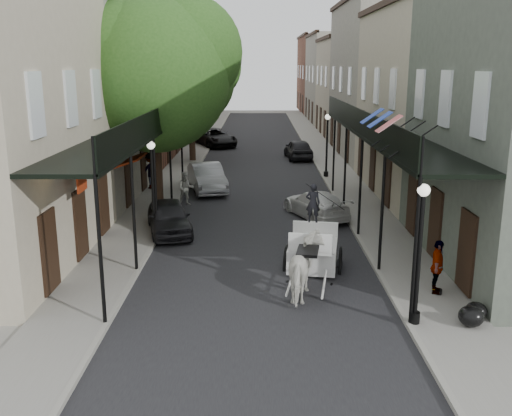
{
  "coord_description": "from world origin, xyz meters",
  "views": [
    {
      "loc": [
        0.01,
        -15.73,
        6.69
      ],
      "look_at": [
        -0.06,
        4.37,
        1.6
      ],
      "focal_mm": 40.0,
      "sensor_mm": 36.0,
      "label": 1
    }
  ],
  "objects_px": {
    "tree_far": "(196,77)",
    "car_left_mid": "(207,178)",
    "lamppost_left": "(153,187)",
    "car_left_near": "(169,217)",
    "car_left_far": "(215,137)",
    "lamppost_right_near": "(419,253)",
    "carriage": "(314,231)",
    "car_right_far": "(298,149)",
    "lamppost_right_far": "(327,144)",
    "pedestrian_sidewalk_left": "(151,171)",
    "tree_near": "(163,69)",
    "car_right_near": "(316,204)",
    "horse": "(307,268)",
    "pedestrian_sidewalk_right": "(437,267)",
    "pedestrian_walking": "(186,189)"
  },
  "relations": [
    {
      "from": "lamppost_right_near",
      "to": "car_left_near",
      "type": "height_order",
      "value": "lamppost_right_near"
    },
    {
      "from": "carriage",
      "to": "pedestrian_sidewalk_right",
      "type": "distance_m",
      "value": 4.36
    },
    {
      "from": "pedestrian_sidewalk_right",
      "to": "pedestrian_sidewalk_left",
      "type": "bearing_deg",
      "value": 57.33
    },
    {
      "from": "pedestrian_sidewalk_left",
      "to": "car_left_mid",
      "type": "distance_m",
      "value": 3.08
    },
    {
      "from": "pedestrian_sidewalk_right",
      "to": "car_right_far",
      "type": "distance_m",
      "value": 25.34
    },
    {
      "from": "car_left_near",
      "to": "car_left_far",
      "type": "bearing_deg",
      "value": 75.75
    },
    {
      "from": "pedestrian_sidewalk_right",
      "to": "lamppost_left",
      "type": "bearing_deg",
      "value": 77.56
    },
    {
      "from": "pedestrian_sidewalk_left",
      "to": "lamppost_right_far",
      "type": "bearing_deg",
      "value": 160.6
    },
    {
      "from": "pedestrian_walking",
      "to": "pedestrian_sidewalk_left",
      "type": "relative_size",
      "value": 0.84
    },
    {
      "from": "tree_near",
      "to": "lamppost_left",
      "type": "xyz_separation_m",
      "value": [
        0.1,
        -4.18,
        -4.44
      ]
    },
    {
      "from": "tree_near",
      "to": "car_right_far",
      "type": "relative_size",
      "value": 2.27
    },
    {
      "from": "tree_near",
      "to": "car_left_far",
      "type": "distance_m",
      "value": 22.37
    },
    {
      "from": "car_right_near",
      "to": "horse",
      "type": "bearing_deg",
      "value": 61.08
    },
    {
      "from": "tree_near",
      "to": "lamppost_left",
      "type": "distance_m",
      "value": 6.1
    },
    {
      "from": "tree_near",
      "to": "car_right_near",
      "type": "height_order",
      "value": "tree_near"
    },
    {
      "from": "tree_far",
      "to": "car_left_mid",
      "type": "bearing_deg",
      "value": -81.29
    },
    {
      "from": "tree_far",
      "to": "pedestrian_sidewalk_left",
      "type": "relative_size",
      "value": 4.43
    },
    {
      "from": "lamppost_left",
      "to": "car_right_near",
      "type": "height_order",
      "value": "lamppost_left"
    },
    {
      "from": "pedestrian_walking",
      "to": "pedestrian_sidewalk_left",
      "type": "distance_m",
      "value": 4.06
    },
    {
      "from": "carriage",
      "to": "pedestrian_sidewalk_left",
      "type": "bearing_deg",
      "value": 132.7
    },
    {
      "from": "tree_near",
      "to": "car_left_far",
      "type": "bearing_deg",
      "value": 88.42
    },
    {
      "from": "horse",
      "to": "pedestrian_walking",
      "type": "height_order",
      "value": "horse"
    },
    {
      "from": "horse",
      "to": "pedestrian_sidewalk_right",
      "type": "bearing_deg",
      "value": -170.04
    },
    {
      "from": "lamppost_right_far",
      "to": "car_right_near",
      "type": "xyz_separation_m",
      "value": [
        -1.5,
        -9.0,
        -1.45
      ]
    },
    {
      "from": "lamppost_right_far",
      "to": "horse",
      "type": "bearing_deg",
      "value": -98.37
    },
    {
      "from": "lamppost_right_near",
      "to": "pedestrian_walking",
      "type": "distance_m",
      "value": 15.35
    },
    {
      "from": "carriage",
      "to": "car_left_far",
      "type": "distance_m",
      "value": 29.51
    },
    {
      "from": "pedestrian_walking",
      "to": "car_left_mid",
      "type": "bearing_deg",
      "value": 62.02
    },
    {
      "from": "lamppost_left",
      "to": "carriage",
      "type": "distance_m",
      "value": 6.87
    },
    {
      "from": "horse",
      "to": "carriage",
      "type": "height_order",
      "value": "carriage"
    },
    {
      "from": "horse",
      "to": "car_left_mid",
      "type": "height_order",
      "value": "horse"
    },
    {
      "from": "lamppost_right_near",
      "to": "horse",
      "type": "relative_size",
      "value": 1.71
    },
    {
      "from": "carriage",
      "to": "car_right_far",
      "type": "bearing_deg",
      "value": 96.96
    },
    {
      "from": "car_left_near",
      "to": "tree_far",
      "type": "bearing_deg",
      "value": 77.84
    },
    {
      "from": "lamppost_right_near",
      "to": "carriage",
      "type": "xyz_separation_m",
      "value": [
        -2.18,
        4.8,
        -0.86
      ]
    },
    {
      "from": "lamppost_right_near",
      "to": "car_right_near",
      "type": "xyz_separation_m",
      "value": [
        -1.5,
        11.0,
        -1.45
      ]
    },
    {
      "from": "tree_far",
      "to": "pedestrian_sidewalk_left",
      "type": "xyz_separation_m",
      "value": [
        -1.55,
        -9.56,
        -4.75
      ]
    },
    {
      "from": "car_left_far",
      "to": "car_right_far",
      "type": "relative_size",
      "value": 1.25
    },
    {
      "from": "carriage",
      "to": "car_right_near",
      "type": "relative_size",
      "value": 0.74
    },
    {
      "from": "car_left_mid",
      "to": "horse",
      "type": "bearing_deg",
      "value": -88.13
    },
    {
      "from": "lamppost_right_far",
      "to": "pedestrian_sidewalk_left",
      "type": "bearing_deg",
      "value": -161.12
    },
    {
      "from": "horse",
      "to": "pedestrian_sidewalk_left",
      "type": "bearing_deg",
      "value": -54.13
    },
    {
      "from": "car_left_near",
      "to": "car_left_far",
      "type": "relative_size",
      "value": 0.75
    },
    {
      "from": "lamppost_right_far",
      "to": "carriage",
      "type": "relative_size",
      "value": 1.21
    },
    {
      "from": "lamppost_left",
      "to": "pedestrian_walking",
      "type": "xyz_separation_m",
      "value": [
        0.6,
        5.28,
        -1.23
      ]
    },
    {
      "from": "lamppost_right_far",
      "to": "car_left_far",
      "type": "relative_size",
      "value": 0.7
    },
    {
      "from": "carriage",
      "to": "car_left_mid",
      "type": "distance_m",
      "value": 12.53
    },
    {
      "from": "pedestrian_sidewalk_right",
      "to": "car_right_near",
      "type": "relative_size",
      "value": 0.39
    },
    {
      "from": "lamppost_left",
      "to": "tree_far",
      "type": "bearing_deg",
      "value": 90.46
    },
    {
      "from": "horse",
      "to": "pedestrian_walking",
      "type": "xyz_separation_m",
      "value": [
        -4.95,
        11.31,
        -0.1
      ]
    }
  ]
}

